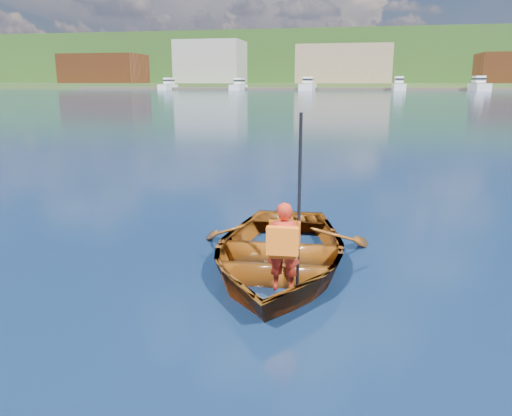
# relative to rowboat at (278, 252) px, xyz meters

# --- Properties ---
(ground) EXTENTS (600.00, 600.00, 0.00)m
(ground) POSITION_rel_rowboat_xyz_m (-0.00, -0.07, -0.22)
(ground) COLOR #0F2243
(ground) RESTS_ON ground
(rowboat) EXTENTS (2.72, 3.67, 0.73)m
(rowboat) POSITION_rel_rowboat_xyz_m (0.00, 0.00, 0.00)
(rowboat) COLOR #66380C
(rowboat) RESTS_ON ground
(child_paddler) EXTENTS (0.37, 0.36, 1.91)m
(child_paddler) POSITION_rel_rowboat_xyz_m (0.20, -0.89, 0.40)
(child_paddler) COLOR red
(child_paddler) RESTS_ON ground
(shoreline) EXTENTS (400.00, 140.00, 22.00)m
(shoreline) POSITION_rel_rowboat_xyz_m (-0.00, 236.54, 10.11)
(shoreline) COLOR #354F21
(shoreline) RESTS_ON ground
(dock) EXTENTS (159.89, 15.13, 0.80)m
(dock) POSITION_rel_rowboat_xyz_m (-6.80, 147.93, 0.18)
(dock) COLOR brown
(dock) RESTS_ON ground
(waterfront_buildings) EXTENTS (202.00, 16.00, 14.00)m
(waterfront_buildings) POSITION_rel_rowboat_xyz_m (-7.74, 164.93, 7.53)
(waterfront_buildings) COLOR brown
(waterfront_buildings) RESTS_ON ground
(marina_yachts) EXTENTS (143.04, 13.92, 4.25)m
(marina_yachts) POSITION_rel_rowboat_xyz_m (10.02, 143.26, 1.15)
(marina_yachts) COLOR white
(marina_yachts) RESTS_ON ground
(hillside_trees) EXTENTS (308.28, 82.80, 25.01)m
(hillside_trees) POSITION_rel_rowboat_xyz_m (15.82, 234.83, 17.44)
(hillside_trees) COLOR #382314
(hillside_trees) RESTS_ON ground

